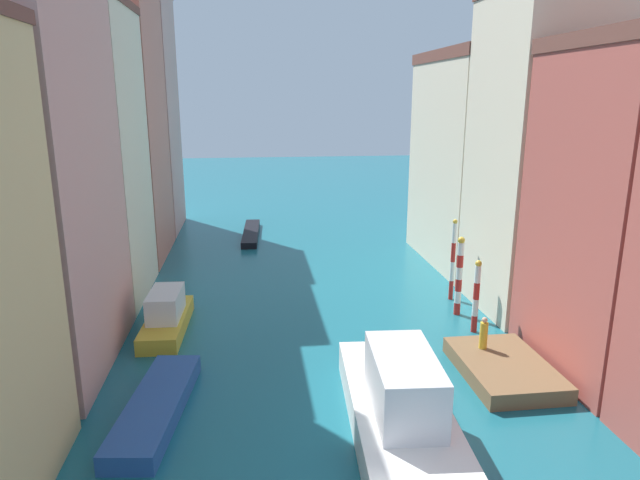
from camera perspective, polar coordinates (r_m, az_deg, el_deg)
name	(u,v)px	position (r m, az deg, el deg)	size (l,w,h in m)	color
ground_plane	(300,274)	(38.58, -2.09, -3.53)	(154.00, 154.00, 0.00)	#196070
building_left_1	(4,124)	(26.71, -29.52, 10.28)	(7.03, 10.08, 21.59)	tan
building_left_2	(76,155)	(35.50, -23.63, 7.91)	(7.03, 8.27, 17.17)	beige
building_left_3	(110,122)	(44.07, -20.61, 11.21)	(7.03, 9.29, 20.19)	#C6705B
building_left_4	(134,113)	(52.96, -18.42, 12.16)	(7.03, 8.32, 20.88)	tan
building_right_1	(640,211)	(27.25, 29.80, 2.59)	(7.03, 7.69, 14.38)	#B25147
building_right_2	(549,155)	(33.46, 22.29, 7.99)	(7.03, 7.26, 17.50)	beige
building_right_3	(479,159)	(42.00, 15.88, 7.90)	(7.03, 11.62, 14.99)	beige
waterfront_dock	(504,368)	(26.34, 18.23, -12.33)	(3.61, 5.47, 0.71)	brown
person_on_dock	(484,334)	(26.84, 16.34, -9.18)	(0.36, 0.36, 1.51)	gold
mooring_pole_0	(476,296)	(29.89, 15.64, -5.48)	(0.34, 0.34, 3.88)	red
mooring_pole_1	(459,275)	(31.90, 14.00, -3.50)	(0.39, 0.39, 4.50)	red
mooring_pole_2	(453,259)	(34.13, 13.39, -1.91)	(0.28, 0.28, 4.95)	red
vaporetto_white	(402,415)	(20.65, 8.41, -17.23)	(4.10, 11.52, 3.35)	white
gondola_black	(251,233)	(49.31, -7.05, 0.69)	(1.70, 8.88, 0.53)	black
motorboat_0	(156,407)	(23.22, -16.37, -15.98)	(2.80, 7.47, 0.73)	#234C93
motorboat_1	(167,315)	(30.41, -15.38, -7.43)	(2.18, 6.19, 2.17)	gold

